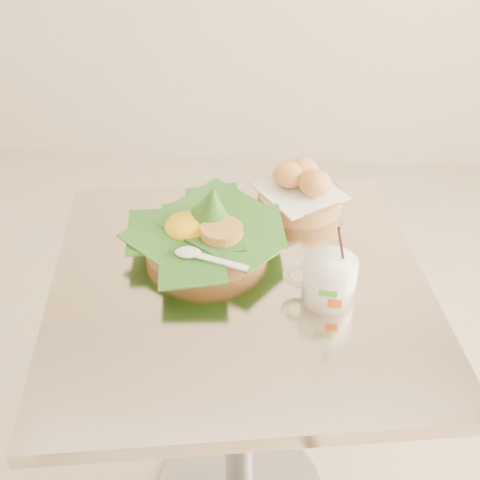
# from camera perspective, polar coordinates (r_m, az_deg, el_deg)

# --- Properties ---
(floor) EXTENTS (3.60, 3.60, 0.00)m
(floor) POSITION_cam_1_polar(r_m,az_deg,el_deg) (1.75, -4.58, -21.51)
(floor) COLOR beige
(floor) RESTS_ON ground
(cafe_table) EXTENTS (0.80, 0.80, 0.75)m
(cafe_table) POSITION_cam_1_polar(r_m,az_deg,el_deg) (1.28, -0.04, -11.38)
(cafe_table) COLOR gray
(cafe_table) RESTS_ON floor
(rice_basket) EXTENTS (0.31, 0.31, 0.16)m
(rice_basket) POSITION_cam_1_polar(r_m,az_deg,el_deg) (1.19, -3.28, 0.98)
(rice_basket) COLOR #A57A47
(rice_basket) RESTS_ON cafe_table
(bread_basket) EXTENTS (0.22, 0.22, 0.10)m
(bread_basket) POSITION_cam_1_polar(r_m,az_deg,el_deg) (1.32, 5.75, 4.74)
(bread_basket) COLOR #A57A47
(bread_basket) RESTS_ON cafe_table
(coffee_mug) EXTENTS (0.13, 0.10, 0.16)m
(coffee_mug) POSITION_cam_1_polar(r_m,az_deg,el_deg) (1.08, 8.33, -3.61)
(coffee_mug) COLOR white
(coffee_mug) RESTS_ON cafe_table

